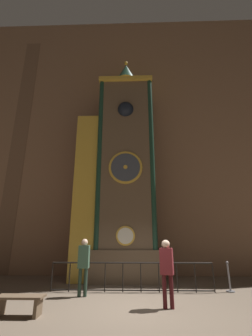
% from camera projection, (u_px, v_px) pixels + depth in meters
% --- Properties ---
extents(ground_plane, '(28.00, 28.00, 0.00)m').
position_uv_depth(ground_plane, '(138.00, 308.00, 5.82)').
color(ground_plane, brown).
extents(cathedral_back_wall, '(24.00, 0.32, 15.64)m').
position_uv_depth(cathedral_back_wall, '(133.00, 128.00, 13.04)').
color(cathedral_back_wall, '#846047').
rests_on(cathedral_back_wall, ground_plane).
extents(clock_tower, '(3.91, 1.83, 11.19)m').
position_uv_depth(clock_tower, '(119.00, 172.00, 10.71)').
color(clock_tower, brown).
rests_on(clock_tower, ground_plane).
extents(railing_fence, '(5.53, 0.05, 0.94)m').
position_uv_depth(railing_fence, '(132.00, 275.00, 7.64)').
color(railing_fence, black).
rests_on(railing_fence, ground_plane).
extents(visitor_near, '(0.35, 0.23, 1.71)m').
position_uv_depth(visitor_near, '(84.00, 261.00, 7.23)').
color(visitor_near, '#213427').
rests_on(visitor_near, ground_plane).
extents(visitor_far, '(0.39, 0.31, 1.69)m').
position_uv_depth(visitor_far, '(167.00, 266.00, 6.06)').
color(visitor_far, '#461518').
rests_on(visitor_far, ground_plane).
extents(stanchion_post, '(0.28, 0.28, 0.96)m').
position_uv_depth(stanchion_post, '(229.00, 282.00, 7.62)').
color(stanchion_post, gray).
rests_on(stanchion_post, ground_plane).
extents(visitor_bench, '(1.12, 0.40, 0.44)m').
position_uv_depth(visitor_bench, '(20.00, 302.00, 5.28)').
color(visitor_bench, brown).
rests_on(visitor_bench, ground_plane).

